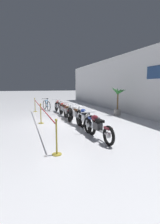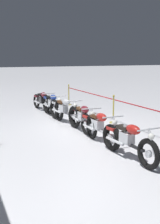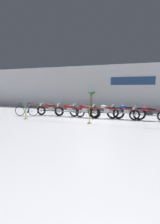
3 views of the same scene
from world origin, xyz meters
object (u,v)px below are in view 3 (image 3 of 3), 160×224
Objects in this scene: motorcycle_silver_3 at (106,112)px; motorcycle_maroon_5 at (148,114)px; stanchion_far_left at (68,110)px; motorcycle_blue_4 at (126,112)px; bicycle at (27,111)px; motorcycle_red_1 at (69,110)px; potted_palm_left_of_row at (91,99)px; motorcycle_maroon_2 at (84,111)px; stanchion_mid_left at (89,117)px; motorcycle_red_0 at (50,109)px.

motorcycle_silver_3 is 2.63m from motorcycle_maroon_5.
stanchion_far_left is at bearing -159.91° from motorcycle_maroon_5.
motorcycle_blue_4 reaches higher than bicycle.
motorcycle_silver_3 is (2.63, 0.05, 0.01)m from motorcycle_red_1.
potted_palm_left_of_row is (-1.79, 3.47, 0.56)m from motorcycle_silver_3.
motorcycle_red_1 is 1.01× the size of motorcycle_maroon_2.
motorcycle_silver_3 is at bearing 7.32° from bicycle.
stanchion_mid_left is at bearing -113.75° from motorcycle_silver_3.
motorcycle_blue_4 is (1.27, 0.03, 0.02)m from motorcycle_silver_3.
motorcycle_red_1 is 3.16m from bicycle.
bicycle is (-4.25, -0.64, -0.07)m from motorcycle_maroon_2.
motorcycle_silver_3 is 0.27× the size of stanchion_far_left.
potted_palm_left_of_row is (0.84, 3.52, 0.57)m from motorcycle_red_1.
motorcycle_red_0 is 3.78m from stanchion_mid_left.
motorcycle_maroon_5 is at bearing -37.89° from potted_palm_left_of_row.
motorcycle_blue_4 is at bearing 1.25° from motorcycle_red_1.
potted_palm_left_of_row is at bearing 95.04° from motorcycle_maroon_2.
stanchion_far_left is (-0.26, -5.15, -0.31)m from potted_palm_left_of_row.
motorcycle_blue_4 is at bearing 40.42° from stanchion_mid_left.
bicycle reaches higher than motorcycle_red_1.
stanchion_far_left reaches higher than motorcycle_red_0.
stanchion_mid_left is (3.41, -1.63, -0.10)m from motorcycle_red_0.
stanchion_mid_left is (1.89, -1.63, -0.11)m from motorcycle_red_1.
motorcycle_blue_4 is (3.90, 0.09, 0.02)m from motorcycle_red_1.
motorcycle_red_0 is 1.51m from motorcycle_red_1.
bicycle is 1.65× the size of stanchion_mid_left.
stanchion_far_left is at bearing -92.94° from potted_palm_left_of_row.
potted_palm_left_of_row reaches higher than bicycle.
motorcycle_silver_3 reaches higher than motorcycle_maroon_5.
motorcycle_blue_4 is 1.06× the size of motorcycle_maroon_5.
motorcycle_red_1 is 1.75m from stanchion_far_left.
potted_palm_left_of_row is 1.84× the size of stanchion_mid_left.
motorcycle_maroon_2 is (2.67, -0.04, 0.02)m from motorcycle_red_0.
potted_palm_left_of_row is at bearing 46.92° from bicycle.
bicycle is (-8.35, -0.77, -0.06)m from motorcycle_maroon_5.
motorcycle_silver_3 is 0.99× the size of motorcycle_blue_4.
motorcycle_blue_4 is 3.74m from stanchion_far_left.
motorcycle_maroon_2 is 0.94× the size of motorcycle_blue_4.
stanchion_far_left reaches higher than motorcycle_blue_4.
motorcycle_maroon_2 is 1.47m from motorcycle_silver_3.
motorcycle_silver_3 is at bearing 1.13° from motorcycle_red_1.
motorcycle_silver_3 is at bearing -178.50° from motorcycle_blue_4.
motorcycle_blue_4 is (2.74, 0.13, 0.02)m from motorcycle_maroon_2.
stanchion_far_left reaches higher than motorcycle_red_1.
motorcycle_maroon_5 is (4.10, 0.13, -0.01)m from motorcycle_maroon_2.
motorcycle_blue_4 is at bearing 1.50° from motorcycle_silver_3.
potted_palm_left_of_row is at bearing 101.49° from stanchion_mid_left.
motorcycle_silver_3 reaches higher than motorcycle_red_1.
stanchion_mid_left is at bearing -10.73° from bicycle.
bicycle reaches higher than motorcycle_silver_3.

